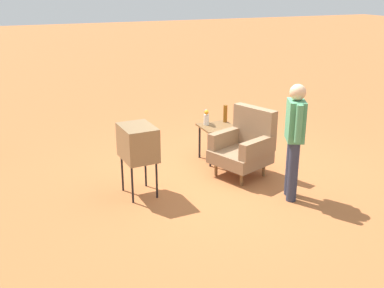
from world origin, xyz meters
name	(u,v)px	position (x,y,z in m)	size (l,w,h in m)	color
ground_plane	(233,178)	(0.00, 0.00, 0.00)	(60.00, 60.00, 0.00)	#AD6033
armchair	(245,145)	(-0.10, 0.24, 0.50)	(0.99, 1.00, 1.06)	brown
side_table	(217,131)	(-0.82, 0.11, 0.53)	(0.56, 0.56, 0.62)	black
tv_on_stand	(138,143)	(-0.03, -1.50, 0.78)	(0.62, 0.48, 1.03)	black
person_standing	(294,135)	(0.91, 0.44, 0.94)	(0.52, 0.35, 1.64)	#2D3347
bottle_short_clear	(207,117)	(-1.04, 0.02, 0.72)	(0.06, 0.06, 0.20)	silver
bottle_tall_amber	(225,114)	(-0.98, 0.34, 0.77)	(0.07, 0.07, 0.30)	brown
flower_vase	(206,116)	(-0.95, -0.03, 0.76)	(0.15, 0.10, 0.27)	silver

